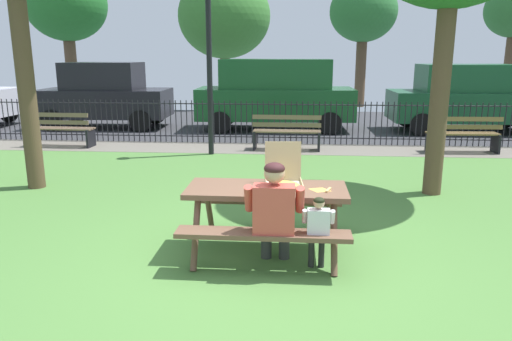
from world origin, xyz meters
name	(u,v)px	position (x,y,z in m)	size (l,w,h in m)	color
ground	(271,216)	(0.00, 1.67, -0.01)	(28.00, 11.34, 0.02)	#50823C
cobblestone_walkway	(282,149)	(0.00, 6.64, 0.00)	(28.00, 1.40, 0.01)	slate
street_asphalt	(285,124)	(0.00, 10.97, -0.01)	(28.00, 7.26, 0.01)	#38383D
picnic_table_foreground	(267,202)	(0.01, 0.38, 0.60)	(1.80, 1.48, 0.79)	brown
pizza_box_open	(284,177)	(0.19, 0.50, 0.86)	(0.45, 0.49, 0.48)	tan
pizza_slice_on_table	(322,190)	(0.62, 0.31, 0.78)	(0.25, 0.22, 0.02)	#F2BC4F
adult_at_table	(274,211)	(0.12, -0.12, 0.66)	(0.61, 0.59, 1.19)	#373737
child_at_table	(318,227)	(0.57, -0.15, 0.51)	(0.33, 0.32, 0.84)	#282828
iron_fence_streetside	(283,122)	(0.00, 7.34, 0.55)	(20.25, 0.03, 1.08)	black
park_bench_left	(60,130)	(-5.43, 6.50, 0.42)	(1.61, 0.52, 0.85)	brown
park_bench_center	(287,133)	(0.12, 6.50, 0.42)	(1.61, 0.50, 0.85)	brown
park_bench_right	(463,135)	(4.18, 6.50, 0.42)	(1.61, 0.52, 0.85)	brown
lamp_post_walkway	(209,43)	(-1.58, 5.88, 2.47)	(0.28, 0.28, 4.04)	black
parked_car_left	(105,95)	(-5.53, 9.70, 1.01)	(3.94, 1.91, 1.98)	black
parked_car_center	(275,93)	(-0.29, 9.70, 1.10)	(4.65, 2.07, 2.08)	#195327
parked_car_right	(468,97)	(5.27, 9.70, 1.01)	(4.42, 1.96, 1.94)	#184E2C
far_tree_left	(66,5)	(-9.71, 16.55, 4.28)	(3.50, 3.50, 5.91)	brown
far_tree_midleft	(224,17)	(-2.78, 16.55, 3.77)	(3.92, 3.92, 5.55)	brown
far_tree_center	(363,13)	(3.06, 16.55, 3.88)	(2.79, 2.79, 5.21)	brown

